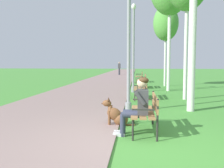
{
  "coord_description": "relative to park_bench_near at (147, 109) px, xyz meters",
  "views": [
    {
      "loc": [
        0.06,
        -4.63,
        1.55
      ],
      "look_at": [
        -0.7,
        2.92,
        0.9
      ],
      "focal_mm": 39.84,
      "sensor_mm": 36.0,
      "label": 1
    }
  ],
  "objects": [
    {
      "name": "park_bench_furthest",
      "position": [
        0.0,
        14.37,
        0.0
      ],
      "size": [
        0.55,
        1.5,
        0.85
      ],
      "color": "olive",
      "rests_on": "ground"
    },
    {
      "name": "lamp_post_mid",
      "position": [
        -0.42,
        7.48,
        1.85
      ],
      "size": [
        0.24,
        0.24,
        4.57
      ],
      "color": "gray",
      "rests_on": "ground"
    },
    {
      "name": "ground_plane",
      "position": [
        -0.29,
        -0.92,
        -0.51
      ],
      "size": [
        120.0,
        120.0,
        0.0
      ],
      "primitive_type": "plane",
      "color": "#478E38"
    },
    {
      "name": "birch_tree_fifth",
      "position": [
        1.62,
        11.23,
        3.6
      ],
      "size": [
        1.64,
        1.76,
        5.29
      ],
      "color": "silver",
      "rests_on": "ground"
    },
    {
      "name": "paved_path",
      "position": [
        -2.8,
        23.08,
        -0.49
      ],
      "size": [
        4.3,
        60.0,
        0.04
      ],
      "primitive_type": "cube",
      "color": "gray",
      "rests_on": "ground"
    },
    {
      "name": "lamp_post_near",
      "position": [
        -0.49,
        2.23,
        1.74
      ],
      "size": [
        0.24,
        0.24,
        4.35
      ],
      "color": "gray",
      "rests_on": "ground"
    },
    {
      "name": "dog_brown",
      "position": [
        -0.72,
        0.45,
        -0.25
      ],
      "size": [
        0.83,
        0.3,
        0.71
      ],
      "color": "brown",
      "rests_on": "ground"
    },
    {
      "name": "park_bench_near",
      "position": [
        0.0,
        0.0,
        0.0
      ],
      "size": [
        0.55,
        1.5,
        0.85
      ],
      "color": "olive",
      "rests_on": "ground"
    },
    {
      "name": "pedestrian_distant",
      "position": [
        -2.44,
        25.35,
        0.33
      ],
      "size": [
        0.32,
        0.22,
        1.65
      ],
      "color": "#383842",
      "rests_on": "ground"
    },
    {
      "name": "park_bench_far",
      "position": [
        0.11,
        9.87,
        0.0
      ],
      "size": [
        0.55,
        1.5,
        0.85
      ],
      "color": "olive",
      "rests_on": "ground"
    },
    {
      "name": "person_seated_on_near_bench",
      "position": [
        -0.21,
        -0.33,
        0.17
      ],
      "size": [
        0.74,
        0.49,
        1.25
      ],
      "color": "#33384C",
      "rests_on": "ground"
    },
    {
      "name": "park_bench_mid",
      "position": [
        -0.01,
        5.16,
        0.0
      ],
      "size": [
        0.55,
        1.5,
        0.85
      ],
      "color": "olive",
      "rests_on": "ground"
    }
  ]
}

